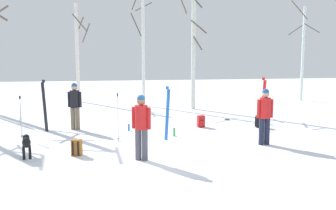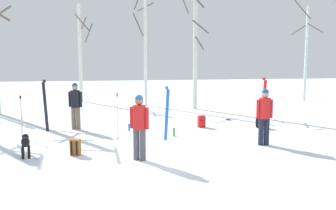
% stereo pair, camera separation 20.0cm
% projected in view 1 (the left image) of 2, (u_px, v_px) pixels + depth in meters
% --- Properties ---
extents(ground_plane, '(60.00, 60.00, 0.00)m').
position_uv_depth(ground_plane, '(174.00, 154.00, 10.46)').
color(ground_plane, white).
extents(person_0, '(0.50, 0.34, 1.72)m').
position_uv_depth(person_0, '(75.00, 103.00, 13.77)').
color(person_0, '#72604C').
rests_on(person_0, ground_plane).
extents(person_1, '(0.48, 0.34, 1.72)m').
position_uv_depth(person_1, '(141.00, 123.00, 9.77)').
color(person_1, '#4C4C56').
rests_on(person_1, ground_plane).
extents(person_2, '(0.52, 0.34, 1.72)m').
position_uv_depth(person_2, '(265.00, 113.00, 11.46)').
color(person_2, '#1E2338').
rests_on(person_2, ground_plane).
extents(dog, '(0.33, 0.89, 0.57)m').
position_uv_depth(dog, '(26.00, 143.00, 10.13)').
color(dog, black).
rests_on(dog, ground_plane).
extents(ski_pair_planted_0, '(0.21, 0.14, 1.85)m').
position_uv_depth(ski_pair_planted_0, '(45.00, 106.00, 13.47)').
color(ski_pair_planted_0, black).
rests_on(ski_pair_planted_0, ground_plane).
extents(ski_pair_planted_1, '(0.14, 0.25, 1.94)m').
position_uv_depth(ski_pair_planted_1, '(263.00, 105.00, 13.43)').
color(ski_pair_planted_1, red).
rests_on(ski_pair_planted_1, ground_plane).
extents(ski_pair_planted_2, '(0.15, 0.23, 1.75)m').
position_uv_depth(ski_pair_planted_2, '(167.00, 114.00, 12.02)').
color(ski_pair_planted_2, blue).
rests_on(ski_pair_planted_2, ground_plane).
extents(ski_pair_lying_0, '(1.59, 1.24, 0.05)m').
position_uv_depth(ski_pair_lying_0, '(226.00, 120.00, 15.88)').
color(ski_pair_lying_0, white).
rests_on(ski_pair_lying_0, ground_plane).
extents(ski_poles_0, '(0.07, 0.20, 1.40)m').
position_uv_depth(ski_poles_0, '(21.00, 116.00, 12.39)').
color(ski_poles_0, '#B2B2BC').
rests_on(ski_poles_0, ground_plane).
extents(ski_poles_1, '(0.07, 0.22, 1.53)m').
position_uv_depth(ski_poles_1, '(118.00, 116.00, 11.98)').
color(ski_poles_1, '#B2B2BC').
rests_on(ski_poles_1, ground_plane).
extents(backpack_0, '(0.30, 0.32, 0.44)m').
position_uv_depth(backpack_0, '(77.00, 148.00, 10.33)').
color(backpack_0, '#99591E').
rests_on(backpack_0, ground_plane).
extents(backpack_1, '(0.28, 0.30, 0.44)m').
position_uv_depth(backpack_1, '(201.00, 121.00, 14.35)').
color(backpack_1, red).
rests_on(backpack_1, ground_plane).
extents(backpack_2, '(0.30, 0.28, 0.44)m').
position_uv_depth(backpack_2, '(259.00, 122.00, 14.29)').
color(backpack_2, black).
rests_on(backpack_2, ground_plane).
extents(water_bottle_0, '(0.07, 0.07, 0.25)m').
position_uv_depth(water_bottle_0, '(129.00, 128.00, 13.65)').
color(water_bottle_0, '#1E72BF').
rests_on(water_bottle_0, ground_plane).
extents(water_bottle_1, '(0.08, 0.08, 0.28)m').
position_uv_depth(water_bottle_1, '(174.00, 132.00, 12.75)').
color(water_bottle_1, green).
rests_on(water_bottle_1, ground_plane).
extents(birch_tree_3, '(0.99, 1.41, 5.60)m').
position_uv_depth(birch_tree_3, '(78.00, 51.00, 21.77)').
color(birch_tree_3, silver).
rests_on(birch_tree_3, ground_plane).
extents(birch_tree_4, '(1.18, 1.27, 6.22)m').
position_uv_depth(birch_tree_4, '(143.00, 49.00, 20.05)').
color(birch_tree_4, silver).
rests_on(birch_tree_4, ground_plane).
extents(birch_tree_5, '(1.22, 1.13, 5.97)m').
position_uv_depth(birch_tree_5, '(193.00, 52.00, 18.77)').
color(birch_tree_5, silver).
rests_on(birch_tree_5, ground_plane).
extents(birch_tree_6, '(1.58, 1.60, 5.86)m').
position_uv_depth(birch_tree_6, '(303.00, 51.00, 22.36)').
color(birch_tree_6, silver).
rests_on(birch_tree_6, ground_plane).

